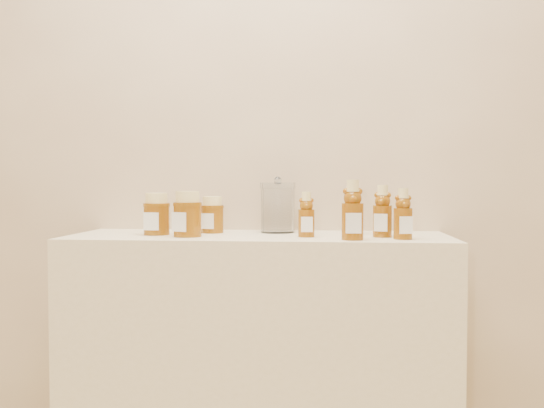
# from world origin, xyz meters

# --- Properties ---
(wall_back) EXTENTS (3.50, 0.02, 2.70)m
(wall_back) POSITION_xyz_m (0.00, 1.75, 1.35)
(wall_back) COLOR tan
(wall_back) RESTS_ON ground
(display_table) EXTENTS (1.20, 0.40, 0.90)m
(display_table) POSITION_xyz_m (0.00, 1.55, 0.45)
(display_table) COLOR beige
(display_table) RESTS_ON ground
(bear_bottle_back_left) EXTENTS (0.06, 0.06, 0.16)m
(bear_bottle_back_left) POSITION_xyz_m (0.15, 1.50, 0.98)
(bear_bottle_back_left) COLOR #6B3708
(bear_bottle_back_left) RESTS_ON display_table
(bear_bottle_back_mid) EXTENTS (0.08, 0.08, 0.18)m
(bear_bottle_back_mid) POSITION_xyz_m (0.30, 1.63, 0.99)
(bear_bottle_back_mid) COLOR #6B3708
(bear_bottle_back_mid) RESTS_ON display_table
(bear_bottle_back_right) EXTENTS (0.08, 0.08, 0.18)m
(bear_bottle_back_right) POSITION_xyz_m (0.38, 1.52, 0.99)
(bear_bottle_back_right) COLOR #6B3708
(bear_bottle_back_right) RESTS_ON display_table
(bear_bottle_front_left) EXTENTS (0.07, 0.07, 0.20)m
(bear_bottle_front_left) POSITION_xyz_m (0.29, 1.42, 1.00)
(bear_bottle_front_left) COLOR #6B3708
(bear_bottle_front_left) RESTS_ON display_table
(bear_bottle_front_right) EXTENTS (0.07, 0.07, 0.17)m
(bear_bottle_front_right) POSITION_xyz_m (0.44, 1.46, 0.99)
(bear_bottle_front_right) COLOR #6B3708
(bear_bottle_front_right) RESTS_ON display_table
(honey_jar_left) EXTENTS (0.10, 0.10, 0.13)m
(honey_jar_left) POSITION_xyz_m (-0.33, 1.53, 0.97)
(honey_jar_left) COLOR #6B3708
(honey_jar_left) RESTS_ON display_table
(honey_jar_back) EXTENTS (0.09, 0.09, 0.12)m
(honey_jar_back) POSITION_xyz_m (-0.16, 1.62, 0.96)
(honey_jar_back) COLOR #6B3708
(honey_jar_back) RESTS_ON display_table
(honey_jar_front) EXTENTS (0.12, 0.12, 0.14)m
(honey_jar_front) POSITION_xyz_m (-0.21, 1.48, 0.97)
(honey_jar_front) COLOR #6B3708
(honey_jar_front) RESTS_ON display_table
(glass_canister) EXTENTS (0.15, 0.15, 0.18)m
(glass_canister) POSITION_xyz_m (0.05, 1.65, 0.99)
(glass_canister) COLOR white
(glass_canister) RESTS_ON display_table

